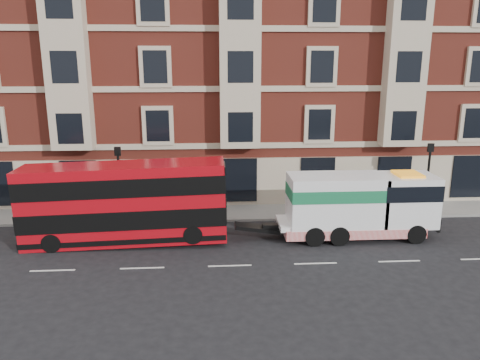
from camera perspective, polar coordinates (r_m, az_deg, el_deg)
name	(u,v)px	position (r m, az deg, el deg)	size (l,w,h in m)	color
ground	(230,266)	(21.90, -1.25, -10.42)	(120.00, 120.00, 0.00)	black
sidewalk	(225,213)	(28.85, -1.88, -4.02)	(90.00, 3.00, 0.15)	slate
victorian_terrace	(227,47)	(34.89, -1.56, 15.85)	(45.00, 12.00, 20.40)	maroon
lamp_post_west	(119,179)	(27.36, -14.50, 0.17)	(0.35, 0.15, 4.35)	black
lamp_post_east	(428,174)	(29.75, 21.94, 0.70)	(0.35, 0.15, 4.35)	black
double_decker_bus	(125,202)	(24.49, -13.90, -2.62)	(10.26, 2.35, 4.15)	#B00913
tow_truck	(357,205)	(25.37, 14.06, -2.94)	(8.21, 2.43, 3.42)	white
pedestrian	(56,205)	(29.58, -21.56, -2.82)	(0.58, 0.38, 1.58)	#1B2A36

